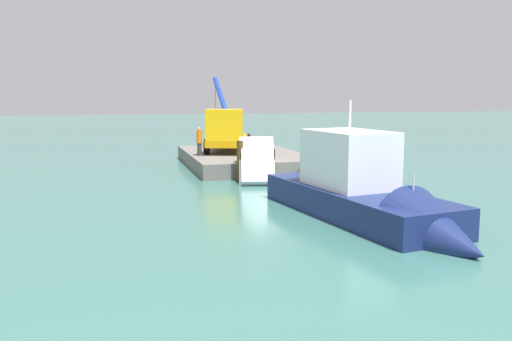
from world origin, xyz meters
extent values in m
plane|color=#386B60|center=(0.00, 0.00, 0.00)|extent=(200.00, 200.00, 0.00)
cube|color=slate|center=(-6.50, 0.00, 0.45)|extent=(11.33, 7.28, 0.90)
cube|color=orange|center=(-7.91, -0.66, 1.63)|extent=(7.19, 4.34, 0.45)
cube|color=yellow|center=(-5.59, -1.41, 2.83)|extent=(2.51, 2.75, 1.95)
cylinder|color=black|center=(-5.29, -0.26, 1.40)|extent=(1.04, 0.59, 1.00)
cylinder|color=black|center=(-6.02, -2.52, 1.40)|extent=(1.04, 0.59, 1.00)
cylinder|color=black|center=(-9.81, 1.19, 1.40)|extent=(1.04, 0.59, 1.00)
cylinder|color=black|center=(-10.54, -1.07, 1.40)|extent=(1.04, 0.59, 1.00)
cylinder|color=#1938A5|center=(-12.21, -0.17, 4.12)|extent=(4.94, 0.63, 4.01)
cube|color=#1938A5|center=(-9.85, -0.04, 2.10)|extent=(1.00, 1.00, 0.50)
cylinder|color=#4C4C19|center=(-14.56, -0.30, 3.46)|extent=(0.04, 0.04, 5.05)
cylinder|color=#343434|center=(-5.36, -3.10, 1.30)|extent=(0.28, 0.28, 0.79)
cylinder|color=orange|center=(-5.36, -3.10, 2.09)|extent=(0.34, 0.34, 0.79)
sphere|color=tan|center=(-5.36, -3.10, 2.61)|extent=(0.23, 0.23, 0.23)
cube|color=silver|center=(0.33, -0.89, 0.48)|extent=(4.29, 2.77, 3.78)
cube|color=silver|center=(0.53, -0.94, 1.05)|extent=(2.56, 2.15, 2.14)
cylinder|color=black|center=(1.51, -0.20, -0.91)|extent=(0.93, 0.43, 0.90)
cylinder|color=black|center=(1.06, -2.04, -0.91)|extent=(0.93, 0.43, 0.90)
cylinder|color=black|center=(-0.86, 0.37, 1.38)|extent=(0.93, 0.43, 0.90)
cylinder|color=black|center=(-1.30, -1.47, 1.38)|extent=(0.93, 0.43, 0.90)
cube|color=navy|center=(9.10, 0.71, 0.18)|extent=(9.93, 4.52, 1.85)
cone|color=navy|center=(13.82, 1.44, 0.18)|extent=(3.78, 3.56, 3.08)
cube|color=white|center=(8.62, 0.63, 2.22)|extent=(3.93, 2.99, 2.23)
cylinder|color=white|center=(8.62, 0.63, 3.94)|extent=(0.10, 0.10, 1.20)
cylinder|color=silver|center=(12.41, 1.22, 1.61)|extent=(0.06, 0.06, 1.00)
cylinder|color=silver|center=(5.31, 0.12, 1.61)|extent=(0.06, 0.06, 1.00)
cylinder|color=brown|center=(-0.34, -1.66, 1.12)|extent=(0.37, 0.37, 2.25)
cylinder|color=brown|center=(-0.27, 2.20, 0.76)|extent=(0.37, 0.37, 1.53)
camera|label=1|loc=(27.92, -8.42, 4.77)|focal=37.43mm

